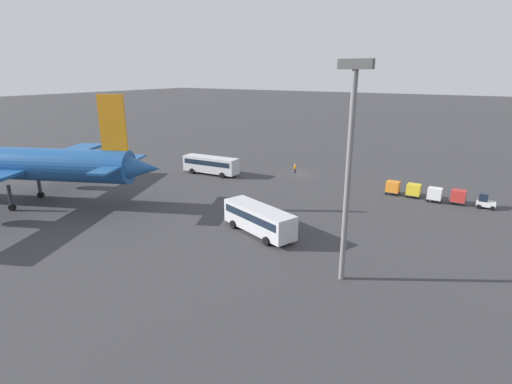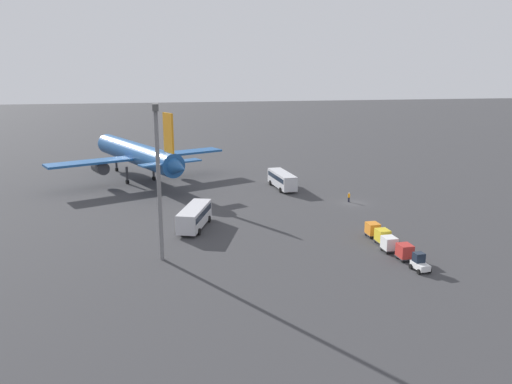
# 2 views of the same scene
# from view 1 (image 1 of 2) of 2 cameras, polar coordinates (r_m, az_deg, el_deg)

# --- Properties ---
(ground_plane) EXTENTS (600.00, 600.00, 0.00)m
(ground_plane) POSITION_cam_1_polar(r_m,az_deg,el_deg) (75.33, 6.34, 2.70)
(ground_plane) COLOR #38383A
(airplane) EXTENTS (41.93, 36.34, 15.49)m
(airplane) POSITION_cam_1_polar(r_m,az_deg,el_deg) (65.63, -31.43, 3.43)
(airplane) COLOR #1E5193
(airplane) RESTS_ON ground
(shuttle_bus_near) EXTENTS (10.85, 3.66, 3.23)m
(shuttle_bus_near) POSITION_cam_1_polar(r_m,az_deg,el_deg) (74.13, -6.49, 4.01)
(shuttle_bus_near) COLOR silver
(shuttle_bus_near) RESTS_ON ground
(shuttle_bus_far) EXTENTS (10.55, 6.14, 3.23)m
(shuttle_bus_far) POSITION_cam_1_polar(r_m,az_deg,el_deg) (46.49, 0.41, -3.71)
(shuttle_bus_far) COLOR silver
(shuttle_bus_far) RESTS_ON ground
(baggage_tug) EXTENTS (2.47, 1.74, 2.10)m
(baggage_tug) POSITION_cam_1_polar(r_m,az_deg,el_deg) (63.92, 29.90, -1.18)
(baggage_tug) COLOR white
(baggage_tug) RESTS_ON ground
(worker_person) EXTENTS (0.38, 0.38, 1.74)m
(worker_person) POSITION_cam_1_polar(r_m,az_deg,el_deg) (75.05, 5.59, 3.36)
(worker_person) COLOR #1E1E2D
(worker_person) RESTS_ON ground
(cargo_cart_red) EXTENTS (2.01, 1.70, 2.06)m
(cargo_cart_red) POSITION_cam_1_polar(r_m,az_deg,el_deg) (63.85, 26.93, -0.54)
(cargo_cart_red) COLOR #38383D
(cargo_cart_red) RESTS_ON ground
(cargo_cart_white) EXTENTS (2.01, 1.70, 2.06)m
(cargo_cart_white) POSITION_cam_1_polar(r_m,az_deg,el_deg) (63.58, 24.17, -0.25)
(cargo_cart_white) COLOR #38383D
(cargo_cart_white) RESTS_ON ground
(cargo_cart_yellow) EXTENTS (2.01, 1.70, 2.06)m
(cargo_cart_yellow) POSITION_cam_1_polar(r_m,az_deg,el_deg) (64.52, 21.59, 0.29)
(cargo_cart_yellow) COLOR #38383D
(cargo_cart_yellow) RESTS_ON ground
(cargo_cart_orange) EXTENTS (2.01, 1.70, 2.06)m
(cargo_cart_orange) POSITION_cam_1_polar(r_m,az_deg,el_deg) (65.04, 18.97, 0.69)
(cargo_cart_orange) COLOR #38383D
(cargo_cart_orange) RESTS_ON ground
(light_pole) EXTENTS (2.80, 0.70, 19.21)m
(light_pole) POSITION_cam_1_polar(r_m,az_deg,el_deg) (34.37, 13.24, 5.32)
(light_pole) COLOR slate
(light_pole) RESTS_ON ground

